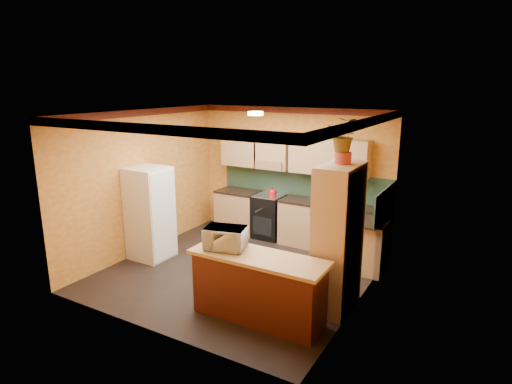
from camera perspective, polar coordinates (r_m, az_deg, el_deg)
room_shell at (r=7.12m, az=-1.22°, el=5.68°), size 4.24×4.24×2.72m
base_cabinets_back at (r=8.71m, az=5.38°, el=-3.95°), size 3.65×0.60×0.88m
countertop_back at (r=8.58m, az=5.45°, el=-1.03°), size 3.65×0.62×0.04m
stove at (r=8.97m, az=1.75°, el=-3.25°), size 0.58×0.58×0.91m
kettle at (r=8.73m, az=2.20°, el=-0.02°), size 0.19×0.19×0.18m
sink at (r=8.29m, az=10.33°, el=-1.48°), size 0.48×0.40×0.03m
base_cabinets_right at (r=7.64m, az=13.91°, el=-6.97°), size 0.60×0.80×0.88m
countertop_right at (r=7.49m, az=14.12°, el=-3.68°), size 0.62×0.80×0.04m
fridge at (r=8.06m, az=-13.98°, el=-2.77°), size 0.68×0.66×1.70m
pantry at (r=6.12m, az=10.87°, el=-6.07°), size 0.48×0.90×2.10m
fern_pot at (r=5.88m, az=11.54°, el=4.48°), size 0.22×0.22×0.16m
fern at (r=5.83m, az=11.70°, el=7.49°), size 0.45×0.40×0.46m
breakfast_bar at (r=5.95m, az=0.27°, el=-12.84°), size 1.80×0.55×0.88m
bar_top at (r=5.75m, az=0.28°, el=-8.71°), size 1.90×0.65×0.05m
microwave at (r=5.94m, az=-4.10°, el=-6.12°), size 0.63×0.51×0.31m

